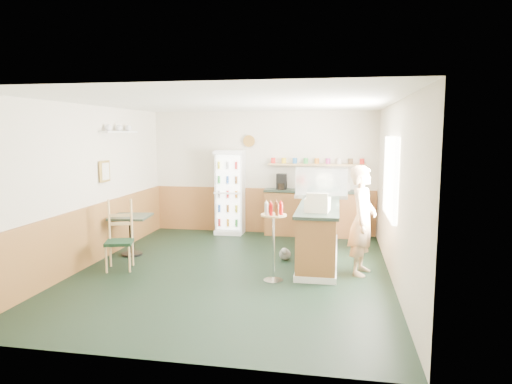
% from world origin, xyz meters
% --- Properties ---
extents(ground, '(6.00, 6.00, 0.00)m').
position_xyz_m(ground, '(0.00, 0.00, 0.00)').
color(ground, black).
rests_on(ground, ground).
extents(room_envelope, '(5.04, 6.02, 2.72)m').
position_xyz_m(room_envelope, '(-0.23, 0.73, 1.52)').
color(room_envelope, beige).
rests_on(room_envelope, ground).
extents(service_counter, '(0.68, 3.01, 1.01)m').
position_xyz_m(service_counter, '(1.35, 1.07, 0.46)').
color(service_counter, '#985631').
rests_on(service_counter, ground).
extents(back_counter, '(2.24, 0.42, 1.69)m').
position_xyz_m(back_counter, '(1.19, 2.80, 0.55)').
color(back_counter, '#985631').
rests_on(back_counter, ground).
extents(drinks_fridge, '(0.61, 0.53, 1.85)m').
position_xyz_m(drinks_fridge, '(-0.69, 2.74, 0.93)').
color(drinks_fridge, white).
rests_on(drinks_fridge, ground).
extents(display_case, '(0.98, 0.51, 0.56)m').
position_xyz_m(display_case, '(1.35, 1.70, 1.29)').
color(display_case, silver).
rests_on(display_case, service_counter).
extents(cash_register, '(0.40, 0.42, 0.21)m').
position_xyz_m(cash_register, '(1.35, 0.11, 1.12)').
color(cash_register, '#EDE5C4').
rests_on(cash_register, service_counter).
extents(shopkeeper, '(0.54, 0.66, 1.73)m').
position_xyz_m(shopkeeper, '(2.05, 0.22, 0.87)').
color(shopkeeper, tan).
rests_on(shopkeeper, ground).
extents(condiment_stand, '(0.39, 0.39, 1.20)m').
position_xyz_m(condiment_stand, '(0.73, -0.38, 0.81)').
color(condiment_stand, silver).
rests_on(condiment_stand, ground).
extents(newspaper_rack, '(0.09, 0.40, 0.64)m').
position_xyz_m(newspaper_rack, '(0.99, 0.91, 0.55)').
color(newspaper_rack, black).
rests_on(newspaper_rack, ground).
extents(cafe_table, '(0.74, 0.74, 0.73)m').
position_xyz_m(cafe_table, '(-2.05, 0.63, 0.52)').
color(cafe_table, black).
rests_on(cafe_table, ground).
extents(cafe_chair, '(0.53, 0.53, 1.14)m').
position_xyz_m(cafe_chair, '(-1.85, -0.15, 0.59)').
color(cafe_chair, black).
rests_on(cafe_chair, ground).
extents(dog_doorstop, '(0.20, 0.26, 0.25)m').
position_xyz_m(dog_doorstop, '(0.77, 0.78, 0.12)').
color(dog_doorstop, gray).
rests_on(dog_doorstop, ground).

